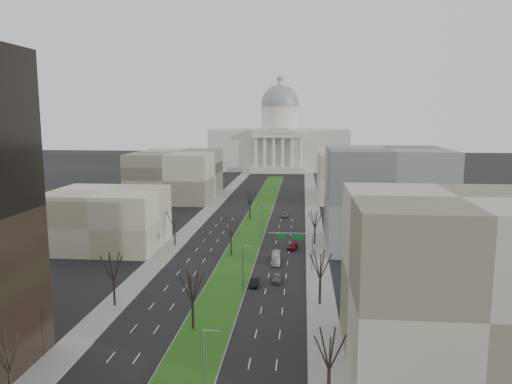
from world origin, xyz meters
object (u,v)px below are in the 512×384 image
Objects in this scene: car_black at (254,282)px; car_grey_near at (277,278)px; box_van at (276,258)px; car_grey_far at (285,215)px; car_red at (292,246)px.

car_grey_near is at bearing 32.19° from car_black.
car_grey_near is 0.59× the size of box_van.
box_van reaches higher than car_black.
car_grey_far is 49.81m from box_van.
car_grey_near is 24.52m from car_red.
car_grey_far is (3.30, 65.34, -0.07)m from car_black.
car_grey_far is at bearing 104.42° from car_red.
car_grey_near reaches higher than car_black.
car_grey_near is 12.96m from box_van.
car_red is 11.95m from box_van.
car_black is 0.94× the size of car_grey_far.
car_grey_near is 62.74m from car_grey_far.
box_van is at bearing 92.96° from car_grey_near.
car_grey_far is at bearing 87.07° from box_van.
car_grey_near is at bearing -88.96° from box_van.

